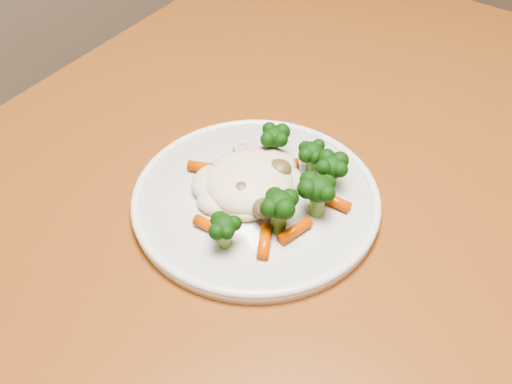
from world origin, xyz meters
TOP-DOWN VIEW (x-y plane):
  - dining_table at (-0.13, 0.10)m, footprint 1.33×1.11m
  - plate at (-0.15, 0.10)m, footprint 0.26×0.26m
  - meal at (-0.14, 0.09)m, footprint 0.18×0.16m

SIDE VIEW (x-z plane):
  - dining_table at x=-0.13m, z-range 0.27..1.02m
  - plate at x=-0.15m, z-range 0.75..0.76m
  - meal at x=-0.14m, z-range 0.76..0.80m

